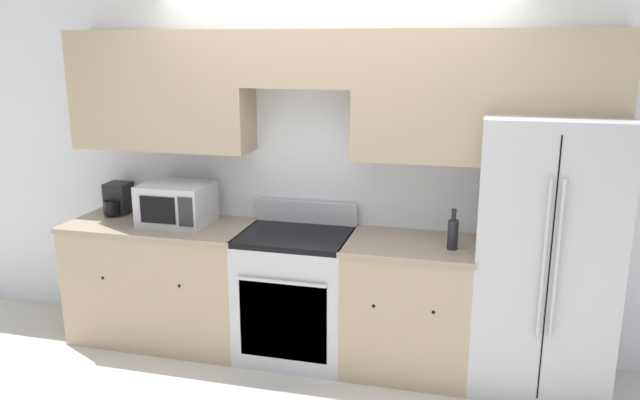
{
  "coord_description": "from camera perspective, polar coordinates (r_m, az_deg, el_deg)",
  "views": [
    {
      "loc": [
        1.01,
        -3.62,
        2.18
      ],
      "look_at": [
        -0.0,
        0.31,
        1.15
      ],
      "focal_mm": 35.0,
      "sensor_mm": 36.0,
      "label": 1
    }
  ],
  "objects": [
    {
      "name": "ground_plane",
      "position": [
        4.35,
        -1.06,
        -15.92
      ],
      "size": [
        12.0,
        12.0,
        0.0
      ],
      "primitive_type": "plane",
      "color": "beige"
    },
    {
      "name": "wall_back",
      "position": [
        4.36,
        1.0,
        5.78
      ],
      "size": [
        8.0,
        0.39,
        2.6
      ],
      "color": "silver",
      "rests_on": "ground_plane"
    },
    {
      "name": "lower_cabinets_left",
      "position": [
        4.83,
        -14.16,
        -7.18
      ],
      "size": [
        1.34,
        0.64,
        0.9
      ],
      "color": "tan",
      "rests_on": "ground_plane"
    },
    {
      "name": "lower_cabinets_right",
      "position": [
        4.31,
        8.08,
        -9.57
      ],
      "size": [
        0.85,
        0.64,
        0.9
      ],
      "color": "tan",
      "rests_on": "ground_plane"
    },
    {
      "name": "oven_range",
      "position": [
        4.45,
        -2.22,
        -8.58
      ],
      "size": [
        0.76,
        0.65,
        1.06
      ],
      "color": "#B7B7BC",
      "rests_on": "ground_plane"
    },
    {
      "name": "refrigerator",
      "position": [
        4.22,
        19.74,
        -4.64
      ],
      "size": [
        0.84,
        0.77,
        1.76
      ],
      "color": "#B7B7BC",
      "rests_on": "ground_plane"
    },
    {
      "name": "microwave",
      "position": [
        4.62,
        -12.97,
        -0.31
      ],
      "size": [
        0.48,
        0.41,
        0.29
      ],
      "color": "#B7B7BC",
      "rests_on": "lower_cabinets_left"
    },
    {
      "name": "bottle",
      "position": [
        4.04,
        12.05,
        -3.0
      ],
      "size": [
        0.07,
        0.07,
        0.26
      ],
      "color": "black",
      "rests_on": "lower_cabinets_right"
    },
    {
      "name": "coffee_maker",
      "position": [
        5.01,
        -18.01,
        0.03
      ],
      "size": [
        0.17,
        0.24,
        0.24
      ],
      "color": "black",
      "rests_on": "lower_cabinets_left"
    }
  ]
}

